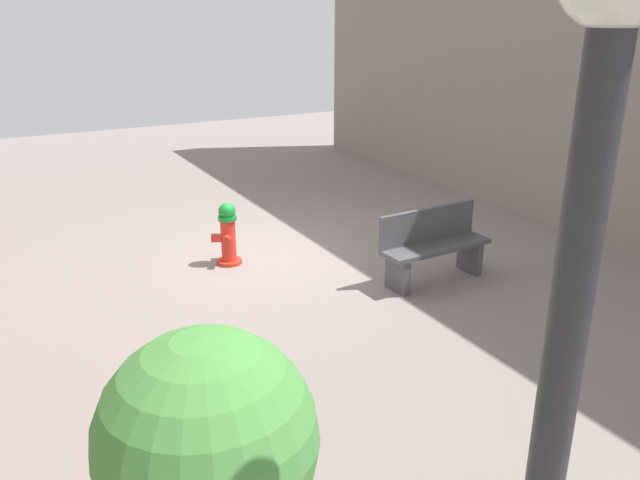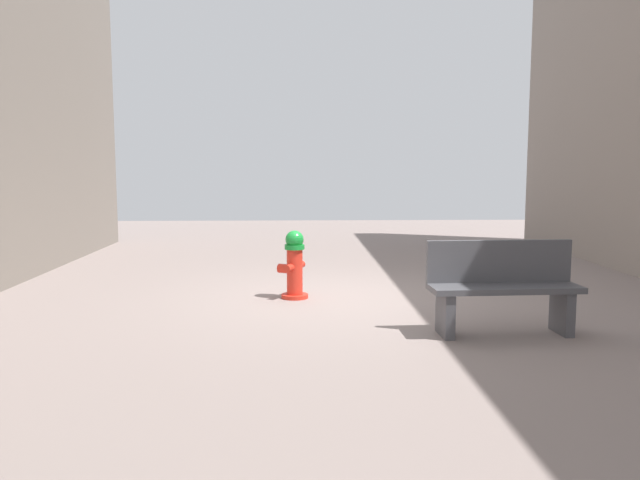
% 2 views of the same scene
% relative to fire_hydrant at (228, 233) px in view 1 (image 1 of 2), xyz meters
% --- Properties ---
extents(ground_plane, '(23.40, 23.40, 0.00)m').
position_rel_fire_hydrant_xyz_m(ground_plane, '(-0.63, 0.04, -0.44)').
color(ground_plane, gray).
extents(fire_hydrant, '(0.41, 0.42, 0.88)m').
position_rel_fire_hydrant_xyz_m(fire_hydrant, '(0.00, 0.00, 0.00)').
color(fire_hydrant, red).
rests_on(fire_hydrant, ground_plane).
extents(bench_near, '(1.55, 0.51, 0.95)m').
position_rel_fire_hydrant_xyz_m(bench_near, '(-2.15, 1.81, 0.05)').
color(bench_near, '#4C4C51').
rests_on(bench_near, ground_plane).
extents(street_lamp, '(0.36, 0.36, 3.67)m').
position_rel_fire_hydrant_xyz_m(street_lamp, '(1.23, 6.68, 1.85)').
color(street_lamp, '#2D2D33').
rests_on(street_lamp, ground_plane).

